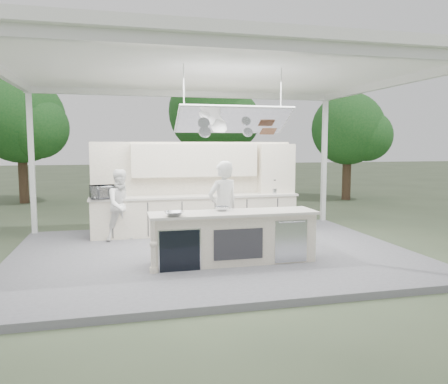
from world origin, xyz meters
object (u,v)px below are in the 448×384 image
object	(u,v)px
demo_island	(232,237)
head_chef	(223,208)
back_counter	(196,214)
sous_chef	(122,205)

from	to	relation	value
demo_island	head_chef	distance (m)	0.79
back_counter	head_chef	world-z (taller)	head_chef
demo_island	sous_chef	bearing A→B (deg)	128.45
sous_chef	demo_island	bearing A→B (deg)	-72.02
back_counter	head_chef	xyz separation A→B (m)	(0.16, -2.16, 0.46)
head_chef	back_counter	bearing A→B (deg)	-108.23
demo_island	sous_chef	xyz separation A→B (m)	(-1.95, 2.46, 0.34)
head_chef	demo_island	bearing A→B (deg)	69.70
sous_chef	head_chef	bearing A→B (deg)	-63.64
back_counter	sous_chef	world-z (taller)	sous_chef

